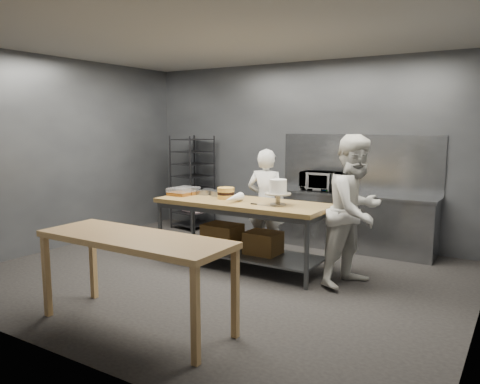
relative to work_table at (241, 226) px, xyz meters
The scene contains 16 objects.
ground 0.75m from the work_table, 91.07° to the right, with size 6.00×6.00×0.00m, color black.
back_wall 2.21m from the work_table, 90.26° to the left, with size 6.00×0.04×3.00m, color #4C4F54.
work_table is the anchor object (origin of this frame).
near_counter 2.23m from the work_table, 85.57° to the right, with size 2.00×0.70×0.90m.
back_counter 1.96m from the work_table, 59.59° to the left, with size 2.60×0.60×0.90m.
splashback_panel 2.35m from the work_table, 63.51° to the left, with size 2.60×0.02×0.90m, color slate.
speed_rack 2.64m from the work_table, 142.15° to the left, with size 0.71×0.75×1.75m.
chef_behind 0.71m from the work_table, 87.63° to the left, with size 0.58×0.38×1.60m, color white.
chef_right 1.61m from the work_table, ahead, with size 0.89×0.70×1.84m, color white.
microwave 1.81m from the work_table, 75.41° to the left, with size 0.54×0.37×0.30m, color black.
frosted_cake_stand 0.81m from the work_table, ahead, with size 0.34×0.34×0.34m.
layer_cake 0.51m from the work_table, behind, with size 0.24×0.24×0.16m.
cake_pans 0.95m from the work_table, 164.97° to the left, with size 0.78×0.31×0.07m.
piping_bag 0.45m from the work_table, 90.36° to the right, with size 0.12×0.12×0.38m, color white.
offset_spatula 0.55m from the work_table, 22.99° to the right, with size 0.37×0.02×0.02m.
pastry_clamshells 1.09m from the work_table, behind, with size 0.33×0.42×0.11m.
Camera 1 is at (3.33, -4.88, 1.95)m, focal length 35.00 mm.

